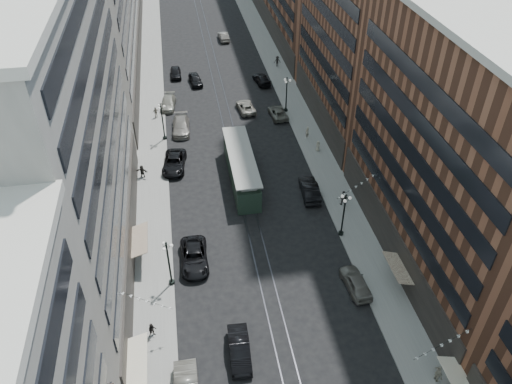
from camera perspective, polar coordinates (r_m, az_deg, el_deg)
ground at (r=75.90m, az=-3.45°, el=8.58°), size 220.00×220.00×0.00m
sidewalk_west at (r=84.55m, az=-11.85°, el=11.13°), size 4.00×180.00×0.15m
sidewalk_east at (r=86.25m, az=3.16°, el=12.45°), size 4.00×180.00×0.15m
rail_west at (r=84.67m, az=-4.77°, el=11.81°), size 0.12×180.00×0.02m
rail_east at (r=84.78m, az=-3.81°, el=11.90°), size 0.12×180.00×0.02m
building_west_mid at (r=46.41m, az=-21.25°, el=5.23°), size 8.00×36.00×28.00m
building_east_mid at (r=48.34m, az=21.40°, el=3.71°), size 8.00×30.00×24.00m
lamppost_sw_far at (r=48.10m, az=-9.94°, el=-7.88°), size 1.03×1.14×5.52m
lamppost_sw_mid at (r=69.79m, az=-10.63°, el=8.06°), size 1.03×1.14×5.52m
lamppost_se_far at (r=53.33m, az=9.99°, el=-2.44°), size 1.03×1.14×5.52m
lamppost_se_mid at (r=75.81m, az=3.51°, el=11.19°), size 1.03×1.14×5.52m
streetcar at (r=61.35m, az=-1.69°, el=2.68°), size 3.00×13.58×3.76m
car_2 at (r=51.42m, az=-7.08°, el=-7.39°), size 2.83×5.97×1.65m
car_4 at (r=49.67m, az=11.35°, el=-10.08°), size 2.23×4.88×1.62m
car_5 at (r=44.13m, az=-1.90°, el=-17.54°), size 1.91×5.00×1.63m
pedestrian_2 at (r=46.04m, az=-11.76°, el=-15.18°), size 0.80×0.54×1.51m
pedestrian_4 at (r=45.02m, az=20.09°, el=-18.92°), size 0.52×1.08×1.82m
car_7 at (r=64.88m, az=-9.32°, el=3.34°), size 3.52×6.23×1.64m
car_8 at (r=79.18m, az=-10.00°, el=9.99°), size 2.75×5.37×1.49m
car_9 at (r=88.88m, az=-9.16°, el=13.31°), size 1.79×4.40×1.50m
car_10 at (r=59.70m, az=6.15°, el=0.28°), size 2.22×5.43×1.75m
car_11 at (r=75.53m, az=2.51°, el=9.05°), size 2.57×5.07×1.37m
car_12 at (r=85.55m, az=0.65°, el=12.77°), size 2.75×5.34×1.48m
car_13 at (r=85.86m, az=-6.93°, el=12.63°), size 2.39×4.82×1.58m
car_14 at (r=103.52m, az=-3.74°, el=17.32°), size 1.96×4.81×1.55m
pedestrian_5 at (r=63.78m, az=-12.89°, el=2.32°), size 1.61×0.95×1.67m
pedestrian_6 at (r=76.44m, az=-11.38°, el=8.94°), size 1.05×0.64×1.66m
pedestrian_7 at (r=58.68m, az=9.89°, el=-0.65°), size 0.95×0.60×1.85m
pedestrian_8 at (r=70.35m, az=5.88°, el=6.83°), size 0.75×0.67×1.73m
pedestrian_9 at (r=91.47m, az=2.46°, el=14.71°), size 1.24×0.61×1.86m
car_extra_0 at (r=77.04m, az=-1.18°, el=9.71°), size 2.82×5.21×1.39m
car_extra_1 at (r=72.55m, az=-8.56°, el=7.48°), size 2.68×5.94×1.69m
pedestrian_extra_0 at (r=67.66m, az=7.09°, el=5.25°), size 0.74×0.85×1.52m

